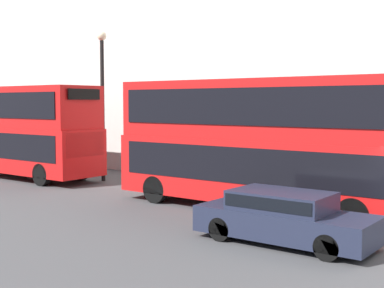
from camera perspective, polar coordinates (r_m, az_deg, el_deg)
bus_leading at (r=18.23m, az=7.28°, el=0.55°), size 2.59×10.63×4.45m
bus_second_in_queue at (r=28.11m, az=-18.68°, el=1.68°), size 2.59×10.84×4.43m
car_dark_sedan at (r=14.23m, az=9.77°, el=-7.56°), size 1.80×4.67×1.37m
street_lamp at (r=25.32m, az=-9.54°, el=5.71°), size 0.44×0.44×6.97m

